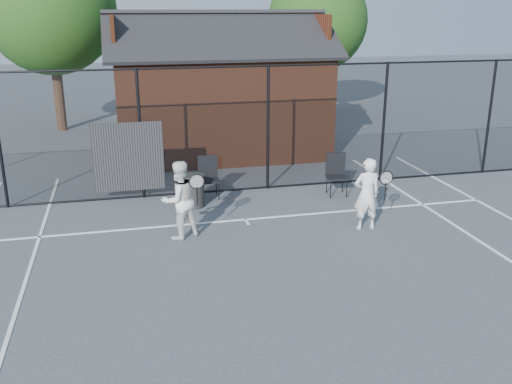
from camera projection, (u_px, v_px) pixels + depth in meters
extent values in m
plane|color=#404449|center=(285.00, 284.00, 9.23)|extent=(80.00, 80.00, 0.00)
cube|color=white|center=(245.00, 219.00, 12.00)|extent=(11.00, 0.06, 0.01)
cube|color=white|center=(247.00, 222.00, 11.86)|extent=(0.06, 0.30, 0.01)
cylinder|color=black|center=(140.00, 135.00, 12.94)|extent=(0.07, 0.07, 3.00)
cylinder|color=black|center=(268.00, 128.00, 13.61)|extent=(0.07, 0.07, 3.00)
cylinder|color=black|center=(384.00, 123.00, 14.27)|extent=(0.07, 0.07, 3.00)
cylinder|color=black|center=(489.00, 118.00, 14.93)|extent=(0.07, 0.07, 3.00)
cylinder|color=black|center=(226.00, 67.00, 12.93)|extent=(22.00, 0.04, 0.04)
cylinder|color=black|center=(228.00, 190.00, 13.84)|extent=(22.00, 0.04, 0.04)
cube|color=black|center=(227.00, 130.00, 13.39)|extent=(22.00, 3.00, 0.01)
cube|color=black|center=(128.00, 157.00, 13.02)|extent=(1.60, 0.04, 1.60)
cube|color=brown|center=(219.00, 103.00, 17.19)|extent=(6.00, 4.00, 3.00)
cube|color=black|center=(223.00, 35.00, 15.64)|extent=(6.50, 2.36, 1.32)
cube|color=black|center=(212.00, 32.00, 17.49)|extent=(6.50, 2.36, 1.32)
cube|color=brown|center=(113.00, 34.00, 15.91)|extent=(0.10, 2.80, 1.06)
cube|color=brown|center=(313.00, 32.00, 17.21)|extent=(0.10, 2.80, 1.06)
cylinder|color=black|center=(59.00, 95.00, 20.32)|extent=(0.36, 0.36, 2.52)
sphere|color=#1B4915|center=(50.00, 9.00, 19.41)|extent=(4.48, 4.48, 4.48)
cylinder|color=black|center=(315.00, 87.00, 23.50)|extent=(0.36, 0.36, 2.23)
sphere|color=#1B4915|center=(318.00, 21.00, 22.69)|extent=(3.97, 3.97, 3.97)
imported|color=white|center=(367.00, 194.00, 11.31)|extent=(0.54, 0.36, 1.47)
torus|color=black|center=(386.00, 178.00, 10.97)|extent=(0.29, 0.02, 0.29)
cylinder|color=black|center=(385.00, 191.00, 11.06)|extent=(0.03, 0.03, 0.35)
imported|color=white|center=(179.00, 200.00, 10.86)|extent=(0.91, 0.82, 1.53)
torus|color=black|center=(197.00, 182.00, 10.51)|extent=(0.30, 0.02, 0.30)
cylinder|color=black|center=(197.00, 196.00, 10.60)|extent=(0.03, 0.03, 0.37)
cube|color=black|center=(209.00, 178.00, 13.22)|extent=(0.46, 0.48, 0.96)
cube|color=black|center=(337.00, 176.00, 13.41)|extent=(0.52, 0.53, 0.97)
cylinder|color=#262626|center=(193.00, 191.00, 12.70)|extent=(0.55, 0.55, 0.73)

